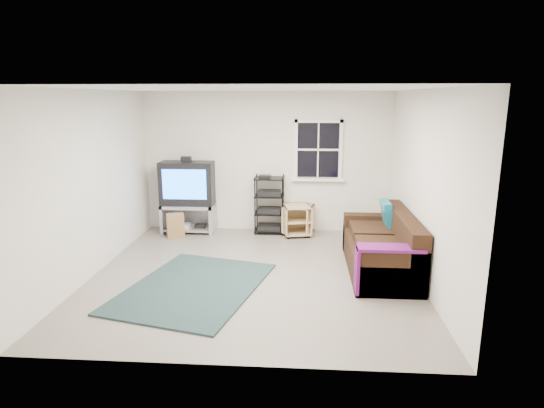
# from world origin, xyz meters

# --- Properties ---
(room) EXTENTS (4.60, 4.62, 4.60)m
(room) POSITION_xyz_m (0.95, 2.27, 1.48)
(room) COLOR slate
(room) RESTS_ON ground
(tv_unit) EXTENTS (0.98, 0.49, 1.44)m
(tv_unit) POSITION_xyz_m (-1.46, 2.03, 0.79)
(tv_unit) COLOR #9F9FA7
(tv_unit) RESTS_ON ground
(av_rack) EXTENTS (0.54, 0.40, 1.09)m
(av_rack) POSITION_xyz_m (0.06, 2.08, 0.47)
(av_rack) COLOR black
(av_rack) RESTS_ON ground
(side_table_left) EXTENTS (0.57, 0.57, 0.57)m
(side_table_left) POSITION_xyz_m (0.57, 1.97, 0.30)
(side_table_left) COLOR #D0B680
(side_table_left) RESTS_ON ground
(side_table_right) EXTENTS (0.61, 0.61, 0.57)m
(side_table_right) POSITION_xyz_m (0.61, 2.06, 0.32)
(side_table_right) COLOR #D0B680
(side_table_right) RESTS_ON ground
(sofa) EXTENTS (0.90, 2.03, 0.93)m
(sofa) POSITION_xyz_m (1.86, 0.29, 0.33)
(sofa) COLOR black
(sofa) RESTS_ON ground
(shag_rug) EXTENTS (2.09, 2.54, 0.03)m
(shag_rug) POSITION_xyz_m (-0.76, -0.54, 0.01)
(shag_rug) COLOR black
(shag_rug) RESTS_ON ground
(paper_bag) EXTENTS (0.35, 0.29, 0.43)m
(paper_bag) POSITION_xyz_m (-1.62, 1.68, 0.22)
(paper_bag) COLOR olive
(paper_bag) RESTS_ON ground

